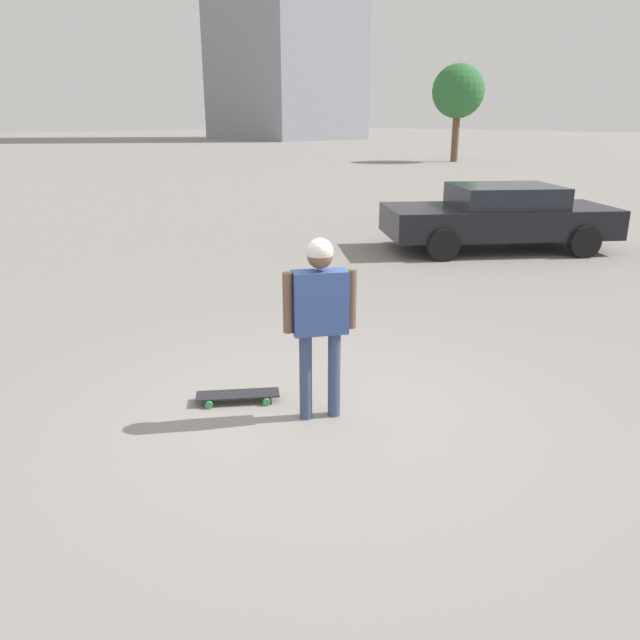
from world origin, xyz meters
TOP-DOWN VIEW (x-y plane):
  - ground_plane at (0.00, 0.00)m, footprint 220.00×220.00m
  - person at (0.00, 0.00)m, footprint 0.57×0.41m
  - skateboard at (0.37, -0.76)m, footprint 0.76×0.63m
  - car_parked_near at (-7.76, -3.06)m, footprint 4.73×4.18m
  - tree_distant at (-28.67, -19.17)m, footprint 3.05×3.05m

SIDE VIEW (x-z plane):
  - ground_plane at x=0.00m, z-range 0.00..0.00m
  - skateboard at x=0.37m, z-range 0.03..0.11m
  - car_parked_near at x=-7.76m, z-range 0.04..1.34m
  - person at x=0.00m, z-range 0.22..1.86m
  - tree_distant at x=-28.67m, z-range 1.19..6.72m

